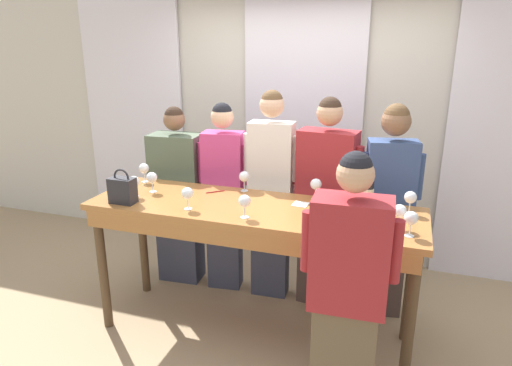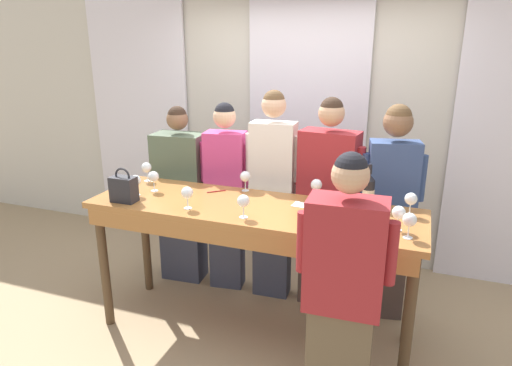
{
  "view_description": "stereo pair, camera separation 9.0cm",
  "coord_description": "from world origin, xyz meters",
  "px_view_note": "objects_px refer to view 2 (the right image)",
  "views": [
    {
      "loc": [
        0.98,
        -2.87,
        2.18
      ],
      "look_at": [
        0.0,
        0.07,
        1.2
      ],
      "focal_mm": 32.0,
      "sensor_mm": 36.0,
      "label": 1
    },
    {
      "loc": [
        1.07,
        -2.84,
        2.18
      ],
      "look_at": [
        0.0,
        0.07,
        1.2
      ],
      "focal_mm": 32.0,
      "sensor_mm": 36.0,
      "label": 2
    }
  ],
  "objects_px": {
    "wine_glass_center_mid": "(245,177)",
    "wine_glass_by_bottle": "(399,213)",
    "wine_glass_front_left": "(135,181)",
    "guest_striped_shirt": "(327,204)",
    "wine_bottle": "(368,190)",
    "wine_glass_front_mid": "(187,193)",
    "host_pouring": "(342,298)",
    "wine_glass_front_right": "(243,202)",
    "guest_olive_jacket": "(181,196)",
    "wine_glass_back_right": "(316,185)",
    "wine_glass_center_left": "(350,211)",
    "handbag": "(124,189)",
    "guest_cream_sweater": "(273,193)",
    "wine_glass_near_host": "(147,168)",
    "wine_glass_back_mid": "(153,177)",
    "wine_glass_center_right": "(410,220)",
    "tasting_bar": "(251,224)",
    "guest_pink_top": "(226,194)",
    "wine_glass_back_left": "(411,200)",
    "guest_navy_coat": "(390,209)"
  },
  "relations": [
    {
      "from": "wine_bottle",
      "to": "handbag",
      "type": "relative_size",
      "value": 1.19
    },
    {
      "from": "wine_bottle",
      "to": "wine_glass_back_left",
      "type": "xyz_separation_m",
      "value": [
        0.29,
        -0.1,
        0.0
      ]
    },
    {
      "from": "wine_glass_front_left",
      "to": "guest_striped_shirt",
      "type": "bearing_deg",
      "value": 27.47
    },
    {
      "from": "wine_glass_center_left",
      "to": "wine_glass_near_host",
      "type": "height_order",
      "value": "same"
    },
    {
      "from": "wine_glass_back_right",
      "to": "guest_pink_top",
      "type": "bearing_deg",
      "value": 159.69
    },
    {
      "from": "wine_bottle",
      "to": "guest_pink_top",
      "type": "height_order",
      "value": "guest_pink_top"
    },
    {
      "from": "wine_glass_by_bottle",
      "to": "guest_cream_sweater",
      "type": "height_order",
      "value": "guest_cream_sweater"
    },
    {
      "from": "handbag",
      "to": "wine_glass_back_left",
      "type": "height_order",
      "value": "handbag"
    },
    {
      "from": "wine_glass_by_bottle",
      "to": "host_pouring",
      "type": "bearing_deg",
      "value": -112.09
    },
    {
      "from": "tasting_bar",
      "to": "guest_navy_coat",
      "type": "distance_m",
      "value": 1.1
    },
    {
      "from": "wine_glass_center_mid",
      "to": "wine_glass_by_bottle",
      "type": "bearing_deg",
      "value": -18.49
    },
    {
      "from": "guest_navy_coat",
      "to": "wine_glass_front_left",
      "type": "bearing_deg",
      "value": -159.21
    },
    {
      "from": "wine_glass_front_right",
      "to": "wine_glass_front_left",
      "type": "bearing_deg",
      "value": 171.53
    },
    {
      "from": "wine_glass_back_right",
      "to": "guest_pink_top",
      "type": "height_order",
      "value": "guest_pink_top"
    },
    {
      "from": "wine_glass_center_right",
      "to": "host_pouring",
      "type": "height_order",
      "value": "host_pouring"
    },
    {
      "from": "wine_glass_front_mid",
      "to": "wine_glass_center_left",
      "type": "bearing_deg",
      "value": 2.44
    },
    {
      "from": "wine_glass_front_right",
      "to": "guest_olive_jacket",
      "type": "height_order",
      "value": "guest_olive_jacket"
    },
    {
      "from": "handbag",
      "to": "wine_glass_center_right",
      "type": "bearing_deg",
      "value": 1.2
    },
    {
      "from": "wine_glass_front_right",
      "to": "guest_cream_sweater",
      "type": "distance_m",
      "value": 0.86
    },
    {
      "from": "wine_glass_by_bottle",
      "to": "host_pouring",
      "type": "xyz_separation_m",
      "value": [
        -0.23,
        -0.56,
        -0.32
      ]
    },
    {
      "from": "wine_glass_front_mid",
      "to": "guest_cream_sweater",
      "type": "height_order",
      "value": "guest_cream_sweater"
    },
    {
      "from": "wine_glass_by_bottle",
      "to": "guest_cream_sweater",
      "type": "xyz_separation_m",
      "value": [
        -1.04,
        0.69,
        -0.21
      ]
    },
    {
      "from": "wine_glass_front_mid",
      "to": "wine_glass_center_mid",
      "type": "height_order",
      "value": "same"
    },
    {
      "from": "guest_striped_shirt",
      "to": "wine_glass_by_bottle",
      "type": "bearing_deg",
      "value": -50.28
    },
    {
      "from": "wine_glass_front_right",
      "to": "wine_glass_center_left",
      "type": "distance_m",
      "value": 0.69
    },
    {
      "from": "handbag",
      "to": "wine_bottle",
      "type": "bearing_deg",
      "value": 17.53
    },
    {
      "from": "wine_bottle",
      "to": "wine_glass_center_right",
      "type": "xyz_separation_m",
      "value": [
        0.3,
        -0.49,
        0.0
      ]
    },
    {
      "from": "guest_olive_jacket",
      "to": "wine_glass_back_left",
      "type": "bearing_deg",
      "value": -11.64
    },
    {
      "from": "guest_cream_sweater",
      "to": "wine_bottle",
      "type": "bearing_deg",
      "value": -20.75
    },
    {
      "from": "wine_glass_center_left",
      "to": "wine_glass_back_mid",
      "type": "height_order",
      "value": "same"
    },
    {
      "from": "guest_cream_sweater",
      "to": "handbag",
      "type": "bearing_deg",
      "value": -136.02
    },
    {
      "from": "guest_cream_sweater",
      "to": "wine_glass_near_host",
      "type": "bearing_deg",
      "value": -160.65
    },
    {
      "from": "tasting_bar",
      "to": "guest_navy_coat",
      "type": "bearing_deg",
      "value": 34.8
    },
    {
      "from": "wine_glass_front_mid",
      "to": "wine_glass_center_mid",
      "type": "xyz_separation_m",
      "value": [
        0.24,
        0.5,
        0.0
      ]
    },
    {
      "from": "wine_glass_front_left",
      "to": "wine_glass_center_left",
      "type": "xyz_separation_m",
      "value": [
        1.61,
        -0.07,
        0.0
      ]
    },
    {
      "from": "wine_glass_back_mid",
      "to": "tasting_bar",
      "type": "bearing_deg",
      "value": -5.25
    },
    {
      "from": "wine_bottle",
      "to": "wine_glass_back_right",
      "type": "bearing_deg",
      "value": -177.83
    },
    {
      "from": "guest_olive_jacket",
      "to": "guest_cream_sweater",
      "type": "bearing_deg",
      "value": 0.0
    },
    {
      "from": "wine_glass_center_left",
      "to": "host_pouring",
      "type": "height_order",
      "value": "host_pouring"
    },
    {
      "from": "guest_navy_coat",
      "to": "wine_glass_back_left",
      "type": "bearing_deg",
      "value": -70.1
    },
    {
      "from": "guest_olive_jacket",
      "to": "guest_navy_coat",
      "type": "xyz_separation_m",
      "value": [
        1.83,
        -0.0,
        0.12
      ]
    },
    {
      "from": "wine_glass_by_bottle",
      "to": "guest_navy_coat",
      "type": "xyz_separation_m",
      "value": [
        -0.09,
        0.69,
        -0.23
      ]
    },
    {
      "from": "wine_glass_front_right",
      "to": "wine_glass_back_mid",
      "type": "xyz_separation_m",
      "value": [
        -0.86,
        0.27,
        0.0
      ]
    },
    {
      "from": "guest_striped_shirt",
      "to": "wine_glass_back_left",
      "type": "bearing_deg",
      "value": -32.55
    },
    {
      "from": "wine_glass_front_mid",
      "to": "guest_pink_top",
      "type": "xyz_separation_m",
      "value": [
        -0.06,
        0.8,
        -0.28
      ]
    },
    {
      "from": "wine_glass_center_mid",
      "to": "guest_olive_jacket",
      "type": "relative_size",
      "value": 0.1
    },
    {
      "from": "wine_glass_back_right",
      "to": "guest_cream_sweater",
      "type": "xyz_separation_m",
      "value": [
        -0.44,
        0.32,
        -0.21
      ]
    },
    {
      "from": "wine_glass_front_left",
      "to": "guest_cream_sweater",
      "type": "distance_m",
      "value": 1.13
    },
    {
      "from": "wine_bottle",
      "to": "guest_striped_shirt",
      "type": "bearing_deg",
      "value": 138.61
    },
    {
      "from": "wine_glass_front_mid",
      "to": "host_pouring",
      "type": "height_order",
      "value": "host_pouring"
    }
  ]
}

